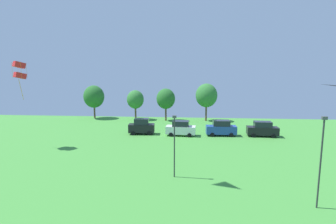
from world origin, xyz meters
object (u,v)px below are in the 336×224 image
light_post_1 (174,143)px  parked_car_third_from_left (221,128)px  parked_car_leftmost (142,126)px  parked_car_second_from_left (181,128)px  light_post_0 (321,158)px  treeline_tree_0 (94,97)px  kite_flying_0 (20,70)px  treeline_tree_2 (166,99)px  treeline_tree_3 (206,96)px  parked_car_rightmost_in_row (262,129)px  treeline_tree_1 (135,100)px

light_post_1 → parked_car_third_from_left: bearing=69.7°
parked_car_leftmost → parked_car_second_from_left: parked_car_leftmost is taller
parked_car_third_from_left → light_post_0: size_ratio=0.70×
parked_car_second_from_left → treeline_tree_0: size_ratio=0.66×
kite_flying_0 → treeline_tree_2: (17.02, 20.98, -5.63)m
parked_car_second_from_left → light_post_1: 16.83m
parked_car_leftmost → treeline_tree_0: (-12.97, 13.89, 3.49)m
kite_flying_0 → treeline_tree_3: 33.55m
parked_car_second_from_left → light_post_1: bearing=-86.8°
kite_flying_0 → parked_car_rightmost_in_row: kite_flying_0 is taller
parked_car_rightmost_in_row → treeline_tree_2: bearing=145.4°
parked_car_second_from_left → parked_car_third_from_left: (6.35, 0.49, 0.04)m
treeline_tree_2 → parked_car_rightmost_in_row: bearing=-37.5°
parked_car_second_from_left → parked_car_third_from_left: bearing=7.7°
kite_flying_0 → treeline_tree_3: bearing=40.2°
parked_car_second_from_left → treeline_tree_1: (-10.07, 13.61, 3.10)m
light_post_1 → kite_flying_0: bearing=157.1°
light_post_1 → treeline_tree_3: bearing=81.0°
parked_car_third_from_left → light_post_0: 22.66m
kite_flying_0 → parked_car_rightmost_in_row: (33.29, 8.49, -8.99)m
parked_car_third_from_left → light_post_0: (4.45, -22.06, 2.61)m
parked_car_second_from_left → light_post_0: light_post_0 is taller
treeline_tree_1 → parked_car_second_from_left: bearing=-53.5°
treeline_tree_1 → treeline_tree_2: size_ratio=0.94×
parked_car_rightmost_in_row → light_post_0: (-1.90, -22.06, 2.65)m
kite_flying_0 → light_post_0: kite_flying_0 is taller
treeline_tree_2 → treeline_tree_1: bearing=174.5°
kite_flying_0 → parked_car_second_from_left: (20.59, 8.00, -8.99)m
treeline_tree_0 → treeline_tree_2: size_ratio=1.08×
parked_car_rightmost_in_row → light_post_0: 22.30m
parked_car_third_from_left → light_post_1: size_ratio=0.80×
treeline_tree_0 → treeline_tree_2: 15.82m
treeline_tree_1 → treeline_tree_2: (6.50, -0.63, 0.26)m
treeline_tree_3 → parked_car_second_from_left: bearing=-109.4°
kite_flying_0 → parked_car_second_from_left: kite_flying_0 is taller
parked_car_rightmost_in_row → treeline_tree_2: treeline_tree_2 is taller
light_post_1 → treeline_tree_2: bearing=96.9°
treeline_tree_1 → treeline_tree_3: bearing=-0.7°
parked_car_leftmost → light_post_1: light_post_1 is taller
light_post_1 → treeline_tree_2: treeline_tree_2 is taller
light_post_1 → parked_car_rightmost_in_row: bearing=53.5°
parked_car_rightmost_in_row → treeline_tree_0: bearing=159.4°
parked_car_rightmost_in_row → light_post_0: bearing=-92.0°
kite_flying_0 → treeline_tree_1: size_ratio=0.80×
parked_car_second_from_left → kite_flying_0: bearing=-155.5°
parked_car_leftmost → light_post_0: bearing=-56.7°
kite_flying_0 → light_post_1: 23.35m
light_post_1 → treeline_tree_1: treeline_tree_1 is taller
kite_flying_0 → parked_car_second_from_left: bearing=21.2°
treeline_tree_0 → treeline_tree_3: bearing=-2.3°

